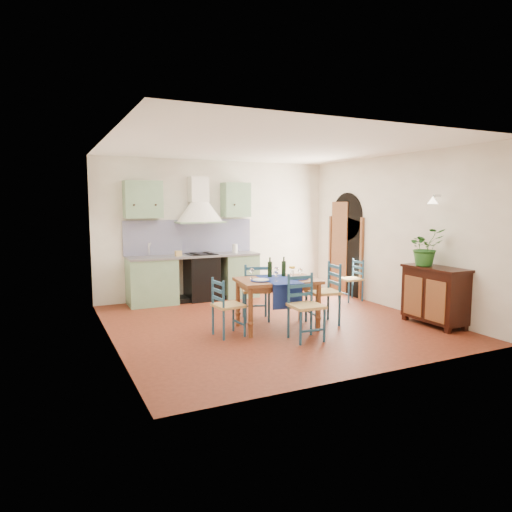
# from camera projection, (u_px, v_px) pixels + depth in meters

# --- Properties ---
(floor) EXTENTS (5.00, 5.00, 0.00)m
(floor) POSITION_uv_depth(u_px,v_px,m) (272.00, 323.00, 7.40)
(floor) COLOR #4B1C10
(floor) RESTS_ON ground
(back_wall) EXTENTS (5.00, 0.96, 2.80)m
(back_wall) POSITION_uv_depth(u_px,v_px,m) (199.00, 247.00, 9.13)
(back_wall) COLOR white
(back_wall) RESTS_ON ground
(right_wall) EXTENTS (0.26, 5.00, 2.80)m
(right_wall) POSITION_uv_depth(u_px,v_px,m) (383.00, 235.00, 8.56)
(right_wall) COLOR white
(right_wall) RESTS_ON ground
(left_wall) EXTENTS (0.04, 5.00, 2.80)m
(left_wall) POSITION_uv_depth(u_px,v_px,m) (109.00, 243.00, 6.17)
(left_wall) COLOR white
(left_wall) RESTS_ON ground
(ceiling) EXTENTS (5.00, 5.00, 0.01)m
(ceiling) POSITION_uv_depth(u_px,v_px,m) (273.00, 147.00, 7.08)
(ceiling) COLOR white
(ceiling) RESTS_ON back_wall
(dining_table) EXTENTS (1.31, 1.01, 1.09)m
(dining_table) POSITION_uv_depth(u_px,v_px,m) (278.00, 285.00, 6.99)
(dining_table) COLOR brown
(dining_table) RESTS_ON ground
(chair_near) EXTENTS (0.46, 0.46, 0.93)m
(chair_near) POSITION_uv_depth(u_px,v_px,m) (305.00, 306.00, 6.44)
(chair_near) COLOR navy
(chair_near) RESTS_ON ground
(chair_far) EXTENTS (0.56, 0.56, 0.95)m
(chair_far) POSITION_uv_depth(u_px,v_px,m) (256.00, 291.00, 7.50)
(chair_far) COLOR navy
(chair_far) RESTS_ON ground
(chair_left) EXTENTS (0.44, 0.44, 0.85)m
(chair_left) POSITION_uv_depth(u_px,v_px,m) (227.00, 306.00, 6.62)
(chair_left) COLOR navy
(chair_left) RESTS_ON ground
(chair_right) EXTENTS (0.52, 0.52, 0.99)m
(chair_right) POSITION_uv_depth(u_px,v_px,m) (325.00, 292.00, 7.28)
(chair_right) COLOR navy
(chair_right) RESTS_ON ground
(chair_spare) EXTENTS (0.39, 0.39, 0.82)m
(chair_spare) POSITION_uv_depth(u_px,v_px,m) (352.00, 279.00, 9.06)
(chair_spare) COLOR navy
(chair_spare) RESTS_ON ground
(sideboard) EXTENTS (0.50, 1.05, 0.94)m
(sideboard) POSITION_uv_depth(u_px,v_px,m) (435.00, 294.00, 7.21)
(sideboard) COLOR black
(sideboard) RESTS_ON ground
(potted_plant) EXTENTS (0.65, 0.60, 0.60)m
(potted_plant) POSITION_uv_depth(u_px,v_px,m) (426.00, 247.00, 7.26)
(potted_plant) COLOR #245D21
(potted_plant) RESTS_ON sideboard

